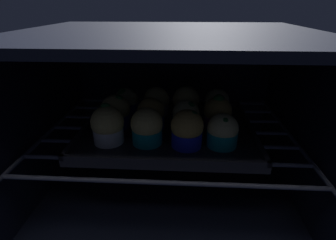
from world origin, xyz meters
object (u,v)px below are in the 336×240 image
Objects in this scene: muffin_row1_col2 at (186,116)px; muffin_row0_col1 at (147,127)px; muffin_row1_col0 at (116,112)px; muffin_row2_col2 at (186,102)px; muffin_row1_col3 at (218,114)px; muffin_row0_col3 at (222,132)px; baking_tray at (168,130)px; muffin_row2_col3 at (217,104)px; muffin_row0_col0 at (108,125)px; muffin_row2_col0 at (126,102)px; muffin_row2_col1 at (156,102)px; muffin_row1_col1 at (151,114)px; muffin_row0_col2 at (187,129)px.

muffin_row0_col1 is at bearing -137.10° from muffin_row1_col2.
muffin_row0_col1 reaches higher than muffin_row1_col2.
muffin_row2_col2 is (15.22, 7.21, -0.03)cm from muffin_row1_col0.
muffin_row1_col3 is at bearing 27.07° from muffin_row0_col1.
muffin_row0_col3 is (14.40, -0.16, -0.42)cm from muffin_row0_col1.
muffin_row1_col2 is at bearing -90.17° from muffin_row2_col2.
muffin_row2_col3 reaches higher than baking_tray.
baking_tray is 12.02cm from muffin_row1_col0.
muffin_row2_col0 is at bearing 87.74° from muffin_row0_col0.
muffin_row0_col1 is 14.69cm from muffin_row2_col1.
muffin_row0_col0 is (-11.26, -7.02, 4.08)cm from baking_tray.
muffin_row1_col3 reaches higher than baking_tray.
muffin_row0_col1 reaches higher than baking_tray.
muffin_row0_col0 is at bearing -161.40° from muffin_row1_col3.
muffin_row2_col3 is (0.52, 14.39, 0.15)cm from muffin_row0_col3.
muffin_row2_col3 is (22.61, 7.29, -0.41)cm from muffin_row1_col0.
muffin_row1_col1 and muffin_row2_col3 have the same top height.
muffin_row0_col0 is 16.76cm from muffin_row2_col1.
muffin_row1_col2 is (-6.89, 7.13, -0.07)cm from muffin_row0_col3.
muffin_row1_col3 is at bearing -27.73° from muffin_row2_col1.
muffin_row2_col2 is at bearing 43.20° from muffin_row0_col0.
baking_tray is at bearing 0.06° from muffin_row1_col0.
muffin_row2_col0 is 0.98× the size of muffin_row2_col1.
muffin_row0_col2 is at bearing -129.57° from muffin_row1_col3.
baking_tray is 5.14cm from muffin_row1_col1.
baking_tray is at bearing 31.94° from muffin_row0_col0.
muffin_row0_col0 reaches higher than muffin_row1_col2.
muffin_row1_col0 is (-0.07, 7.01, -0.08)cm from muffin_row0_col0.
muffin_row1_col2 is at bearing 0.48° from muffin_row1_col1.
muffin_row0_col3 is 16.08cm from muffin_row1_col1.
muffin_row0_col2 is at bearing -26.38° from muffin_row1_col0.
muffin_row0_col2 is 17.05cm from muffin_row2_col1.
muffin_row0_col3 is 25.90cm from muffin_row2_col0.
muffin_row2_col3 is (11.27, 7.27, 3.59)cm from baking_tray.
muffin_row0_col1 is 1.13× the size of muffin_row1_col2.
muffin_row1_col0 is at bearing -179.90° from muffin_row1_col2.
muffin_row0_col2 is 17.19cm from muffin_row1_col0.
muffin_row1_col1 is at bearing 135.57° from muffin_row0_col2.
muffin_row1_col1 is 14.39cm from muffin_row1_col3.
muffin_row2_col0 is 21.96cm from muffin_row2_col3.
baking_tray is 4.67× the size of muffin_row1_col3.
muffin_row1_col3 is at bearing 1.96° from baking_tray.
muffin_row0_col0 is 1.19× the size of muffin_row2_col0.
muffin_row2_col1 is 1.01× the size of muffin_row2_col3.
muffin_row1_col0 is (-11.33, -0.01, 4.00)cm from baking_tray.
muffin_row0_col1 reaches higher than muffin_row2_col1.
muffin_row0_col0 is 20.77cm from muffin_row2_col2.
muffin_row1_col3 reaches higher than muffin_row0_col3.
muffin_row1_col2 is (7.50, 6.97, -0.48)cm from muffin_row0_col1.
muffin_row1_col0 reaches higher than muffin_row2_col3.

